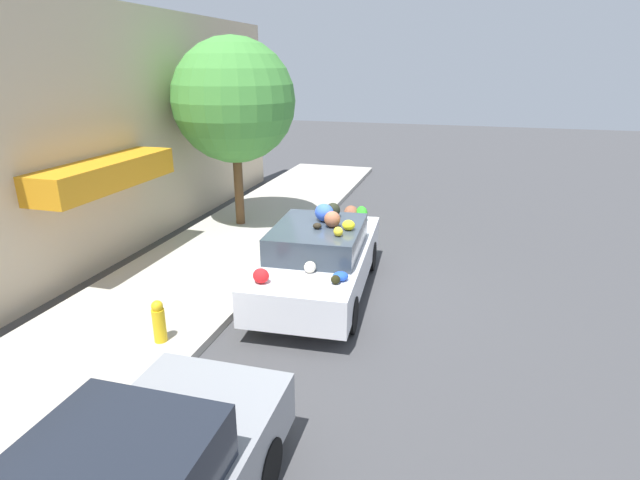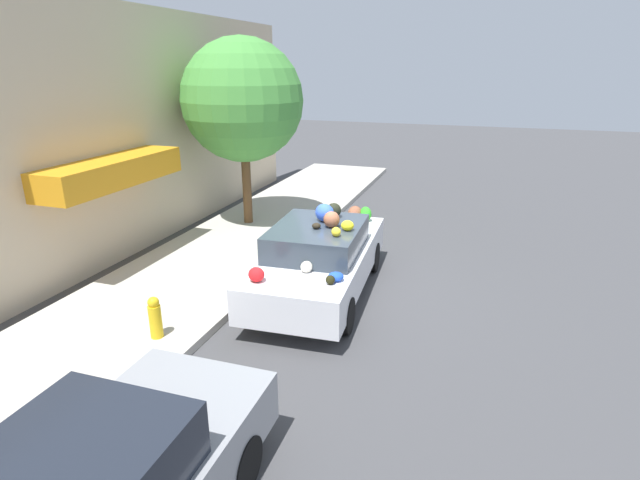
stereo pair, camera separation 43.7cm
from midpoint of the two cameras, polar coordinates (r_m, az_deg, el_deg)
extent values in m
plane|color=#424244|center=(9.93, -1.62, -5.99)|extent=(60.00, 60.00, 0.00)
cube|color=#B2ADA3|center=(10.96, -15.24, -3.76)|extent=(24.00, 3.20, 0.14)
cube|color=#C6B293|center=(11.59, -26.20, 10.10)|extent=(18.00, 0.30, 5.54)
cube|color=orange|center=(11.09, -24.31, 6.89)|extent=(3.49, 0.90, 0.55)
cylinder|color=brown|center=(13.61, -10.20, 6.25)|extent=(0.24, 0.24, 2.16)
sphere|color=#47933D|center=(13.29, -10.77, 15.38)|extent=(3.12, 3.12, 3.12)
cylinder|color=gold|center=(8.34, -19.34, -9.21)|extent=(0.20, 0.20, 0.55)
sphere|color=gold|center=(8.19, -19.60, -7.14)|extent=(0.18, 0.18, 0.18)
cube|color=silver|center=(9.65, -1.30, -2.62)|extent=(4.55, 2.08, 0.64)
cube|color=#333D47|center=(9.29, -1.58, 0.20)|extent=(2.10, 1.71, 0.49)
cylinder|color=black|center=(11.21, -3.74, -1.20)|extent=(0.64, 0.22, 0.63)
cylinder|color=black|center=(10.89, 4.68, -1.86)|extent=(0.64, 0.22, 0.63)
cylinder|color=black|center=(8.82, -8.71, -7.38)|extent=(0.64, 0.22, 0.63)
cylinder|color=black|center=(8.41, 2.03, -8.57)|extent=(0.64, 0.22, 0.63)
ellipsoid|color=black|center=(9.03, -1.70, 1.61)|extent=(0.17, 0.17, 0.11)
ellipsoid|color=yellow|center=(8.96, 1.89, 1.70)|extent=(0.29, 0.30, 0.18)
ellipsoid|color=white|center=(10.52, -2.74, 1.56)|extent=(0.18, 0.21, 0.15)
ellipsoid|color=red|center=(8.05, -8.32, -4.08)|extent=(0.34, 0.36, 0.24)
ellipsoid|color=blue|center=(8.07, 0.80, -4.18)|extent=(0.33, 0.34, 0.15)
ellipsoid|color=blue|center=(9.45, -0.84, 3.14)|extent=(0.52, 0.53, 0.33)
sphere|color=black|center=(9.91, 0.19, 3.46)|extent=(0.21, 0.21, 0.18)
ellipsoid|color=yellow|center=(8.64, 0.65, 0.96)|extent=(0.24, 0.24, 0.16)
sphere|color=blue|center=(10.41, 1.51, 1.69)|extent=(0.31, 0.31, 0.26)
sphere|color=white|center=(11.36, -1.04, 3.05)|extent=(0.20, 0.20, 0.19)
sphere|color=black|center=(9.70, 0.19, 3.43)|extent=(0.40, 0.40, 0.28)
ellipsoid|color=green|center=(10.63, -0.78, 2.27)|extent=(0.31, 0.33, 0.33)
sphere|color=black|center=(7.94, 0.21, -4.56)|extent=(0.21, 0.21, 0.15)
ellipsoid|color=white|center=(8.37, -2.65, -3.12)|extent=(0.28, 0.27, 0.20)
sphere|color=#91563D|center=(9.10, 0.03, 2.38)|extent=(0.42, 0.42, 0.30)
ellipsoid|color=green|center=(11.15, 3.68, 3.05)|extent=(0.36, 0.37, 0.33)
sphere|color=brown|center=(11.22, 2.46, 3.16)|extent=(0.34, 0.34, 0.32)
cylinder|color=black|center=(6.43, -22.18, -20.32)|extent=(0.60, 0.19, 0.60)
cylinder|color=black|center=(5.77, -8.66, -24.22)|extent=(0.60, 0.19, 0.60)
camera|label=1|loc=(0.22, -91.32, -0.47)|focal=28.00mm
camera|label=2|loc=(0.22, 88.68, 0.47)|focal=28.00mm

